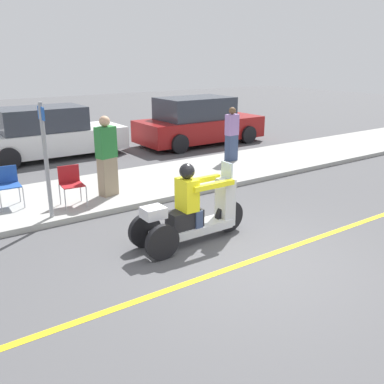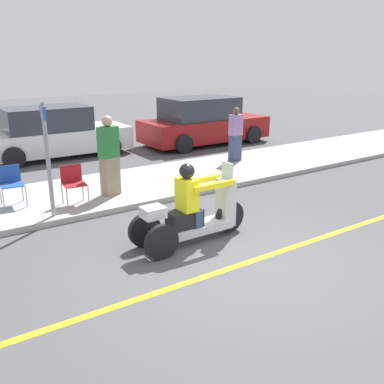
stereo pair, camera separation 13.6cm
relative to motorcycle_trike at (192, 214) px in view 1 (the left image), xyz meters
name	(u,v)px [view 1 (the left image)]	position (x,y,z in m)	size (l,w,h in m)	color
ground_plane	(247,262)	(0.27, -1.15, -0.52)	(60.00, 60.00, 0.00)	#4C4C4F
lane_stripe	(234,267)	(0.00, -1.15, -0.51)	(24.00, 0.12, 0.01)	gold
sidewalk_strip	(120,188)	(0.27, 3.45, -0.46)	(28.00, 2.80, 0.12)	#9E9E99
motorcycle_trike	(192,214)	(0.00, 0.00, 0.00)	(2.19, 0.67, 1.42)	black
spectator_near_curb	(232,135)	(4.16, 3.94, 0.36)	(0.39, 0.25, 1.57)	#38476B
spectator_with_child	(107,158)	(-0.24, 2.94, 0.46)	(0.47, 0.34, 1.77)	gray
folding_chair_curbside	(71,181)	(-1.13, 2.78, 0.11)	(0.50, 0.50, 0.82)	#A5A8AD
folding_chair_set_back	(8,182)	(-2.22, 3.46, 0.11)	(0.49, 0.49, 0.82)	#A5A8AD
parked_car_lot_right	(198,122)	(5.17, 7.04, 0.28)	(4.68, 2.11, 1.70)	maroon
parked_car_lot_left	(48,134)	(-0.02, 7.94, 0.24)	(4.60, 2.00, 1.60)	silver
street_sign	(46,157)	(-1.72, 2.30, 0.80)	(0.08, 0.36, 2.20)	gray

